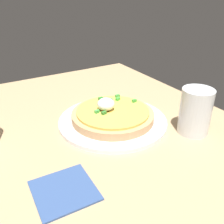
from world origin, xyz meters
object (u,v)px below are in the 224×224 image
plate (112,120)px  cup_near (195,112)px  pizza (112,114)px  napkin (64,190)px

plate → cup_near: 21.94cm
pizza → plate: bearing=-130.4°
napkin → cup_near: bearing=-85.7°
plate → napkin: bearing=130.1°
plate → napkin: (-17.76, 21.06, -0.36)cm
pizza → cup_near: cup_near is taller
pizza → napkin: size_ratio=2.03×
cup_near → napkin: size_ratio=1.07×
plate → pizza: (0.06, 0.07, 2.04)cm
plate → napkin: 27.55cm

